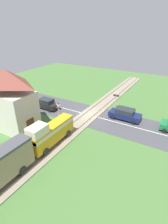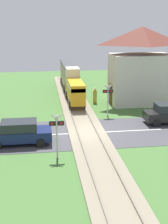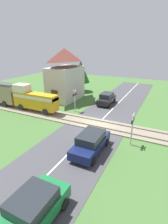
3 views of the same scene
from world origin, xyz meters
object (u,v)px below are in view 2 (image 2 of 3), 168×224
at_px(station_building, 141,67).
at_px(pedestrian_by_station, 95,96).
at_px(car_near_crossing, 19,132).
at_px(crossing_signal_west_approach, 57,130).
at_px(crossing_signal_east_approach, 108,96).
at_px(train, 71,78).

bearing_deg(station_building, pedestrian_by_station, 171.63).
bearing_deg(car_near_crossing, station_building, 39.48).
height_order(crossing_signal_west_approach, crossing_signal_east_approach, same).
bearing_deg(crossing_signal_east_approach, crossing_signal_west_approach, -120.91).
relative_size(train, crossing_signal_west_approach, 5.09).
relative_size(car_near_crossing, crossing_signal_west_approach, 1.53).
relative_size(crossing_signal_west_approach, station_building, 0.38).
bearing_deg(train, station_building, -35.82).
bearing_deg(car_near_crossing, crossing_signal_east_approach, 37.00).
bearing_deg(crossing_signal_east_approach, train, 105.77).
relative_size(train, crossing_signal_east_approach, 5.09).
relative_size(car_near_crossing, pedestrian_by_station, 2.74).
distance_m(train, car_near_crossing, 15.02).
distance_m(crossing_signal_west_approach, station_building, 15.18).
bearing_deg(train, car_near_crossing, -109.01).
xyz_separation_m(train, crossing_signal_east_approach, (2.44, -8.65, -0.03)).
distance_m(station_building, pedestrian_by_station, 5.42).
distance_m(car_near_crossing, crossing_signal_east_approach, 9.23).
distance_m(crossing_signal_west_approach, crossing_signal_east_approach, 9.51).
xyz_separation_m(train, car_near_crossing, (-4.88, -14.17, -1.03)).
xyz_separation_m(car_near_crossing, crossing_signal_east_approach, (7.33, 5.52, 1.00)).
bearing_deg(crossing_signal_east_approach, pedestrian_by_station, 94.35).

